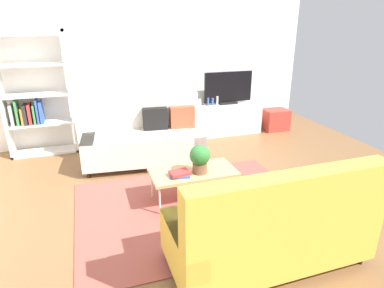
% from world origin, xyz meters
% --- Properties ---
extents(ground_plane, '(7.68, 7.68, 0.00)m').
position_xyz_m(ground_plane, '(0.00, 0.00, 0.00)').
color(ground_plane, brown).
extents(wall_far, '(6.40, 0.12, 2.90)m').
position_xyz_m(wall_far, '(0.00, 2.80, 1.45)').
color(wall_far, white).
rests_on(wall_far, ground_plane).
extents(area_rug, '(2.90, 2.20, 0.01)m').
position_xyz_m(area_rug, '(-0.03, -0.11, 0.01)').
color(area_rug, '#9E4C42').
rests_on(area_rug, ground_plane).
extents(couch_beige, '(1.97, 1.03, 1.10)m').
position_xyz_m(couch_beige, '(-0.35, 1.51, 0.45)').
color(couch_beige, beige).
rests_on(couch_beige, ground_plane).
extents(couch_green, '(1.91, 0.86, 1.10)m').
position_xyz_m(couch_green, '(0.31, -1.33, 0.44)').
color(couch_green, gold).
rests_on(couch_green, ground_plane).
extents(coffee_table, '(1.10, 0.56, 0.42)m').
position_xyz_m(coffee_table, '(0.02, 0.09, 0.39)').
color(coffee_table, tan).
rests_on(coffee_table, ground_plane).
extents(tv_console, '(1.40, 0.44, 0.64)m').
position_xyz_m(tv_console, '(1.54, 2.46, 0.32)').
color(tv_console, silver).
rests_on(tv_console, ground_plane).
extents(tv, '(1.00, 0.20, 0.64)m').
position_xyz_m(tv, '(1.54, 2.44, 0.95)').
color(tv, black).
rests_on(tv, tv_console).
extents(bookshelf, '(1.10, 0.36, 2.10)m').
position_xyz_m(bookshelf, '(-2.00, 2.48, 0.98)').
color(bookshelf, white).
rests_on(bookshelf, ground_plane).
extents(storage_trunk, '(0.52, 0.40, 0.44)m').
position_xyz_m(storage_trunk, '(2.64, 2.36, 0.22)').
color(storage_trunk, '#B2382D').
rests_on(storage_trunk, ground_plane).
extents(potted_plant, '(0.26, 0.26, 0.37)m').
position_xyz_m(potted_plant, '(0.09, 0.01, 0.62)').
color(potted_plant, brown).
rests_on(potted_plant, coffee_table).
extents(table_book_0, '(0.27, 0.22, 0.03)m').
position_xyz_m(table_book_0, '(-0.18, -0.00, 0.43)').
color(table_book_0, '#3359B2').
rests_on(table_book_0, coffee_table).
extents(table_book_1, '(0.26, 0.21, 0.03)m').
position_xyz_m(table_book_1, '(-0.18, -0.00, 0.46)').
color(table_book_1, red).
rests_on(table_book_1, table_book_0).
extents(vase_0, '(0.09, 0.09, 0.13)m').
position_xyz_m(vase_0, '(0.96, 2.51, 0.70)').
color(vase_0, silver).
rests_on(vase_0, tv_console).
extents(bottle_0, '(0.04, 0.04, 0.16)m').
position_xyz_m(bottle_0, '(1.10, 2.42, 0.72)').
color(bottle_0, '#3359B2').
rests_on(bottle_0, tv_console).
extents(bottle_1, '(0.05, 0.05, 0.15)m').
position_xyz_m(bottle_1, '(1.20, 2.42, 0.71)').
color(bottle_1, '#3359B2').
rests_on(bottle_1, tv_console).
extents(bottle_2, '(0.05, 0.05, 0.17)m').
position_xyz_m(bottle_2, '(1.30, 2.42, 0.73)').
color(bottle_2, silver).
rests_on(bottle_2, tv_console).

